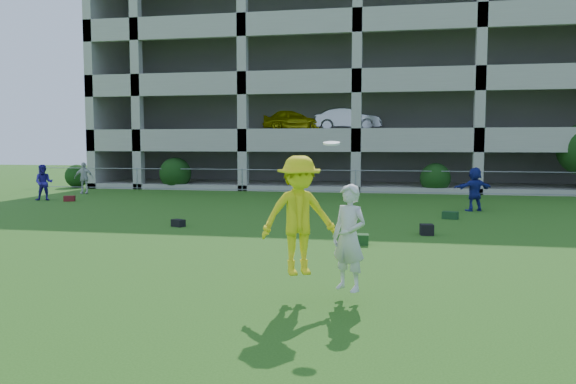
% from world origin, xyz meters
% --- Properties ---
extents(ground, '(100.00, 100.00, 0.00)m').
position_xyz_m(ground, '(0.00, 0.00, 0.00)').
color(ground, '#235114').
rests_on(ground, ground).
extents(bystander_a, '(0.94, 0.84, 1.60)m').
position_xyz_m(bystander_a, '(-13.32, 12.57, 0.80)').
color(bystander_a, '#2D2095').
rests_on(bystander_a, ground).
extents(bystander_b, '(1.00, 0.64, 1.59)m').
position_xyz_m(bystander_b, '(-13.44, 16.03, 0.79)').
color(bystander_b, silver).
rests_on(bystander_b, ground).
extents(bystander_c, '(0.58, 0.82, 1.57)m').
position_xyz_m(bystander_c, '(-2.24, 14.90, 0.79)').
color(bystander_c, slate).
rests_on(bystander_c, ground).
extents(bystander_d, '(1.59, 1.07, 1.65)m').
position_xyz_m(bystander_d, '(4.91, 12.10, 0.82)').
color(bystander_d, navy).
rests_on(bystander_d, ground).
extents(bag_black_b, '(0.47, 0.40, 0.22)m').
position_xyz_m(bag_black_b, '(-4.50, 6.25, 0.11)').
color(bag_black_b, black).
rests_on(bag_black_b, ground).
extents(bag_green_c, '(0.51, 0.37, 0.26)m').
position_xyz_m(bag_green_c, '(1.09, 4.22, 0.13)').
color(bag_green_c, '#163D16').
rests_on(bag_green_c, ground).
extents(crate_d, '(0.38, 0.38, 0.30)m').
position_xyz_m(crate_d, '(2.85, 6.04, 0.15)').
color(crate_d, black).
rests_on(crate_d, ground).
extents(bag_red_f, '(0.52, 0.42, 0.24)m').
position_xyz_m(bag_red_f, '(-12.04, 12.48, 0.12)').
color(bag_red_f, '#590F1F').
rests_on(bag_red_f, ground).
extents(bag_green_g, '(0.57, 0.44, 0.25)m').
position_xyz_m(bag_green_g, '(3.81, 9.60, 0.12)').
color(bag_green_g, '#143720').
rests_on(bag_green_g, ground).
extents(frisbee_contest, '(1.89, 1.18, 2.39)m').
position_xyz_m(frisbee_contest, '(0.61, -0.91, 1.30)').
color(frisbee_contest, yellow).
rests_on(frisbee_contest, ground).
extents(parking_garage, '(30.00, 14.00, 12.00)m').
position_xyz_m(parking_garage, '(-0.01, 27.70, 6.01)').
color(parking_garage, '#9E998C').
rests_on(parking_garage, ground).
extents(fence, '(36.06, 0.06, 1.20)m').
position_xyz_m(fence, '(0.00, 19.00, 0.61)').
color(fence, gray).
rests_on(fence, ground).
extents(shrub_row, '(34.38, 2.52, 3.50)m').
position_xyz_m(shrub_row, '(4.59, 19.70, 1.51)').
color(shrub_row, '#163D11').
rests_on(shrub_row, ground).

